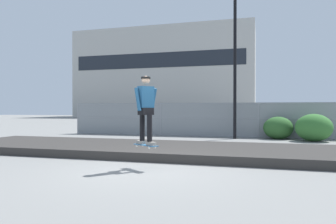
{
  "coord_description": "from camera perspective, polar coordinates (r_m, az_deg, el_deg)",
  "views": [
    {
      "loc": [
        2.69,
        -7.35,
        1.51
      ],
      "look_at": [
        -0.6,
        4.15,
        1.4
      ],
      "focal_mm": 33.93,
      "sensor_mm": 36.0,
      "label": 1
    }
  ],
  "objects": [
    {
      "name": "ground_plane",
      "position": [
        7.97,
        -4.12,
        -10.4
      ],
      "size": [
        120.0,
        120.0,
        0.0
      ],
      "primitive_type": "plane",
      "color": "slate"
    },
    {
      "name": "gravel_berm",
      "position": [
        10.76,
        1.38,
        -6.82
      ],
      "size": [
        16.43,
        3.8,
        0.27
      ],
      "primitive_type": "cube",
      "color": "#33302D",
      "rests_on": "ground_plane"
    },
    {
      "name": "skateboard",
      "position": [
        8.04,
        -4.0,
        -5.98
      ],
      "size": [
        0.78,
        0.61,
        0.07
      ],
      "color": "#2D608C"
    },
    {
      "name": "skater",
      "position": [
        7.99,
        -4.01,
        1.13
      ],
      "size": [
        0.66,
        0.61,
        1.73
      ],
      "color": "gray",
      "rests_on": "skateboard"
    },
    {
      "name": "chain_fence",
      "position": [
        17.45,
        7.12,
        -1.36
      ],
      "size": [
        16.14,
        0.06,
        1.85
      ],
      "color": "gray",
      "rests_on": "ground_plane"
    },
    {
      "name": "street_lamp",
      "position": [
        16.7,
        11.94,
        11.6
      ],
      "size": [
        0.44,
        0.44,
        7.71
      ],
      "color": "black",
      "rests_on": "ground_plane"
    },
    {
      "name": "parked_car_near",
      "position": [
        21.5,
        -5.22,
        -1.25
      ],
      "size": [
        4.47,
        2.09,
        1.66
      ],
      "color": "silver",
      "rests_on": "ground_plane"
    },
    {
      "name": "parked_car_mid",
      "position": [
        20.36,
        10.94,
        -1.36
      ],
      "size": [
        4.55,
        2.26,
        1.66
      ],
      "color": "maroon",
      "rests_on": "ground_plane"
    },
    {
      "name": "library_building",
      "position": [
        59.31,
        -0.27,
        6.62
      ],
      "size": [
        31.83,
        12.56,
        15.56
      ],
      "color": "#B2AFA8",
      "rests_on": "ground_plane"
    },
    {
      "name": "shrub_left",
      "position": [
        16.88,
        19.17,
        -2.7
      ],
      "size": [
        1.46,
        1.19,
        1.13
      ],
      "color": "#2D5B28",
      "rests_on": "ground_plane"
    },
    {
      "name": "shrub_center",
      "position": [
        16.28,
        24.72,
        -2.57
      ],
      "size": [
        1.66,
        1.36,
        1.28
      ],
      "color": "#336B2D",
      "rests_on": "ground_plane"
    }
  ]
}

